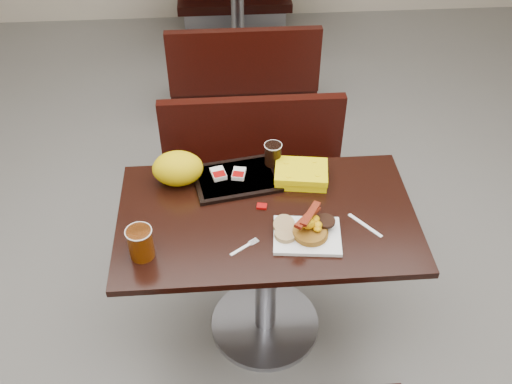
{
  "coord_description": "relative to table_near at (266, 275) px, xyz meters",
  "views": [
    {
      "loc": [
        -0.16,
        -1.66,
        2.35
      ],
      "look_at": [
        -0.04,
        0.06,
        0.82
      ],
      "focal_mm": 40.29,
      "sensor_mm": 36.0,
      "label": 1
    }
  ],
  "objects": [
    {
      "name": "table_far",
      "position": [
        0.0,
        2.6,
        0.0
      ],
      "size": [
        1.2,
        0.7,
        0.75
      ],
      "primitive_type": null,
      "color": "black",
      "rests_on": "floor"
    },
    {
      "name": "sausage_patty",
      "position": [
        0.22,
        -0.1,
        0.42
      ],
      "size": [
        0.09,
        0.09,
        0.01
      ],
      "primitive_type": "cylinder",
      "rotation": [
        0.0,
        0.0,
        -0.13
      ],
      "color": "black",
      "rests_on": "pancake_stack"
    },
    {
      "name": "knife",
      "position": [
        0.38,
        -0.09,
        0.38
      ],
      "size": [
        0.11,
        0.14,
        0.0
      ],
      "primitive_type": "cube",
      "rotation": [
        0.0,
        0.0,
        -0.92
      ],
      "color": "white",
      "rests_on": "table_near"
    },
    {
      "name": "table_near",
      "position": [
        0.0,
        0.0,
        0.0
      ],
      "size": [
        1.2,
        0.7,
        0.75
      ],
      "primitive_type": null,
      "color": "black",
      "rests_on": "floor"
    },
    {
      "name": "muffin_top",
      "position": [
        0.06,
        -0.1,
        0.41
      ],
      "size": [
        0.09,
        0.09,
        0.05
      ],
      "primitive_type": "cylinder",
      "rotation": [
        0.38,
        0.0,
        -0.04
      ],
      "color": "#A98159",
      "rests_on": "platter"
    },
    {
      "name": "clamshell",
      "position": [
        0.16,
        0.21,
        0.41
      ],
      "size": [
        0.25,
        0.2,
        0.06
      ],
      "primitive_type": "cube",
      "rotation": [
        0.0,
        0.0,
        -0.15
      ],
      "color": "#FADB04",
      "rests_on": "table_near"
    },
    {
      "name": "coffee_cup_near",
      "position": [
        -0.48,
        -0.18,
        0.44
      ],
      "size": [
        0.12,
        0.12,
        0.13
      ],
      "primitive_type": "cylinder",
      "rotation": [
        0.0,
        0.0,
        -0.34
      ],
      "color": "#883904",
      "rests_on": "table_near"
    },
    {
      "name": "pancake_stack",
      "position": [
        0.16,
        -0.14,
        0.4
      ],
      "size": [
        0.16,
        0.16,
        0.03
      ],
      "primitive_type": "cylinder",
      "rotation": [
        0.0,
        0.0,
        -0.23
      ],
      "color": "#946218",
      "rests_on": "platter"
    },
    {
      "name": "bench_near_n",
      "position": [
        0.0,
        0.7,
        -0.02
      ],
      "size": [
        1.0,
        0.46,
        0.72
      ],
      "primitive_type": null,
      "color": "black",
      "rests_on": "floor"
    },
    {
      "name": "paper_bag",
      "position": [
        -0.36,
        0.23,
        0.45
      ],
      "size": [
        0.24,
        0.19,
        0.15
      ],
      "primitive_type": "ellipsoid",
      "rotation": [
        0.0,
        0.0,
        0.16
      ],
      "color": "yellow",
      "rests_on": "table_near"
    },
    {
      "name": "hashbrown_sleeve_left",
      "position": [
        -0.19,
        0.24,
        0.4
      ],
      "size": [
        0.07,
        0.09,
        0.02
      ],
      "primitive_type": "cube",
      "rotation": [
        0.0,
        0.0,
        0.25
      ],
      "color": "silver",
      "rests_on": "tray"
    },
    {
      "name": "hashbrown_sleeve_right",
      "position": [
        -0.1,
        0.23,
        0.4
      ],
      "size": [
        0.07,
        0.08,
        0.02
      ],
      "primitive_type": "cube",
      "rotation": [
        0.0,
        0.0,
        -0.21
      ],
      "color": "silver",
      "rests_on": "tray"
    },
    {
      "name": "floor",
      "position": [
        0.0,
        0.0,
        -0.38
      ],
      "size": [
        6.0,
        7.0,
        0.01
      ],
      "primitive_type": "cube",
      "color": "gray",
      "rests_on": "ground"
    },
    {
      "name": "scrambled_eggs",
      "position": [
        0.15,
        -0.13,
        0.44
      ],
      "size": [
        0.1,
        0.09,
        0.05
      ],
      "primitive_type": "ellipsoid",
      "rotation": [
        0.0,
        0.0,
        0.19
      ],
      "color": "#E9A404",
      "rests_on": "pancake_stack"
    },
    {
      "name": "tray",
      "position": [
        -0.11,
        0.22,
        0.38
      ],
      "size": [
        0.39,
        0.31,
        0.02
      ],
      "primitive_type": "cube",
      "rotation": [
        0.0,
        0.0,
        0.17
      ],
      "color": "black",
      "rests_on": "table_near"
    },
    {
      "name": "condiment_ketchup",
      "position": [
        -0.02,
        0.05,
        0.38
      ],
      "size": [
        0.05,
        0.04,
        0.01
      ],
      "primitive_type": "cube",
      "rotation": [
        0.0,
        0.0,
        -0.2
      ],
      "color": "#8C0504",
      "rests_on": "table_near"
    },
    {
      "name": "fork",
      "position": [
        -0.12,
        -0.18,
        0.38
      ],
      "size": [
        0.12,
        0.09,
        0.0
      ],
      "primitive_type": null,
      "rotation": [
        0.0,
        0.0,
        0.61
      ],
      "color": "white",
      "rests_on": "table_near"
    },
    {
      "name": "bench_far_s",
      "position": [
        0.0,
        1.9,
        -0.02
      ],
      "size": [
        1.0,
        0.46,
        0.72
      ],
      "primitive_type": null,
      "color": "black",
      "rests_on": "floor"
    },
    {
      "name": "bacon_strips",
      "position": [
        0.14,
        -0.12,
        0.47
      ],
      "size": [
        0.15,
        0.17,
        0.01
      ],
      "primitive_type": null,
      "rotation": [
        0.0,
        0.0,
        0.92
      ],
      "color": "#4A0B05",
      "rests_on": "scrambled_eggs"
    },
    {
      "name": "platter",
      "position": [
        0.14,
        -0.14,
        0.38
      ],
      "size": [
        0.28,
        0.23,
        0.02
      ],
      "primitive_type": "cube",
      "rotation": [
        0.0,
        0.0,
        -0.11
      ],
      "color": "white",
      "rests_on": "table_near"
    },
    {
      "name": "coffee_cup_far",
      "position": [
        0.05,
        0.31,
        0.44
      ],
      "size": [
        0.09,
        0.09,
        0.1
      ],
      "primitive_type": "cylinder",
      "rotation": [
        0.0,
        0.0,
        -0.37
      ],
      "color": "black",
      "rests_on": "tray"
    },
    {
      "name": "muffin_bottom",
      "position": [
        0.06,
        -0.14,
        0.4
      ],
      "size": [
        0.09,
        0.09,
        0.02
      ],
      "primitive_type": "cylinder",
      "rotation": [
        0.0,
        0.0,
        -0.08
      ],
      "color": "#A98159",
      "rests_on": "platter"
    }
  ]
}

